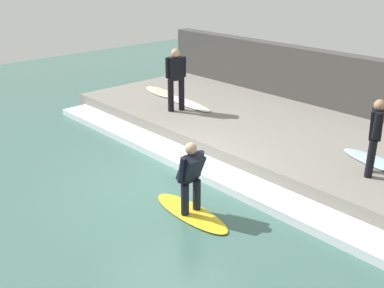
{
  "coord_description": "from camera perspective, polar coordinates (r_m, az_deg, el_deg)",
  "views": [
    {
      "loc": [
        -5.26,
        -6.55,
        4.37
      ],
      "look_at": [
        0.8,
        0.0,
        0.7
      ],
      "focal_mm": 42.0,
      "sensor_mm": 36.0,
      "label": 1
    }
  ],
  "objects": [
    {
      "name": "ground_plane",
      "position": [
        9.47,
        -3.55,
        -5.17
      ],
      "size": [
        28.0,
        28.0,
        0.0
      ],
      "primitive_type": "plane",
      "color": "#426B60"
    },
    {
      "name": "concrete_ledge",
      "position": [
        11.81,
        10.21,
        1.42
      ],
      "size": [
        4.4,
        11.86,
        0.44
      ],
      "primitive_type": "cube",
      "color": "gray",
      "rests_on": "ground_plane"
    },
    {
      "name": "back_wall",
      "position": [
        13.54,
        16.82,
        6.97
      ],
      "size": [
        0.5,
        12.46,
        1.99
      ],
      "primitive_type": "cube",
      "color": "#474442",
      "rests_on": "ground_plane"
    },
    {
      "name": "wave_foam_crest",
      "position": [
        10.06,
        1.08,
        -2.86
      ],
      "size": [
        0.79,
        11.27,
        0.17
      ],
      "primitive_type": "cube",
      "color": "silver",
      "rests_on": "ground_plane"
    },
    {
      "name": "surfboard_riding",
      "position": [
        8.41,
        -0.14,
        -8.7
      ],
      "size": [
        0.63,
        1.87,
        0.06
      ],
      "color": "yellow",
      "rests_on": "ground_plane"
    },
    {
      "name": "surfer_riding",
      "position": [
        8.04,
        -0.14,
        -3.89
      ],
      "size": [
        0.53,
        0.44,
        1.37
      ],
      "color": "black",
      "rests_on": "surfboard_riding"
    },
    {
      "name": "surfer_waiting_near",
      "position": [
        12.42,
        -2.05,
        8.57
      ],
      "size": [
        0.55,
        0.38,
        1.73
      ],
      "color": "black",
      "rests_on": "concrete_ledge"
    },
    {
      "name": "surfboard_waiting_near",
      "position": [
        13.25,
        -0.55,
        5.23
      ],
      "size": [
        0.71,
        2.12,
        0.06
      ],
      "color": "white",
      "rests_on": "concrete_ledge"
    },
    {
      "name": "surfer_waiting_far",
      "position": [
        9.26,
        22.23,
        1.26
      ],
      "size": [
        0.49,
        0.36,
        1.53
      ],
      "color": "black",
      "rests_on": "concrete_ledge"
    },
    {
      "name": "surfboard_waiting_far",
      "position": [
        10.11,
        22.65,
        -2.2
      ],
      "size": [
        0.88,
        1.84,
        0.06
      ],
      "color": "silver",
      "rests_on": "concrete_ledge"
    },
    {
      "name": "surfboard_spare",
      "position": [
        14.44,
        -4.03,
        6.63
      ],
      "size": [
        0.79,
        1.68,
        0.06
      ],
      "color": "beige",
      "rests_on": "concrete_ledge"
    }
  ]
}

